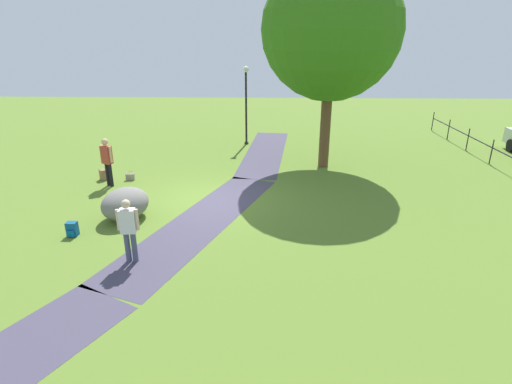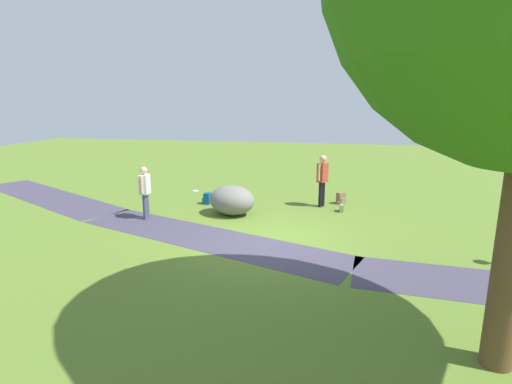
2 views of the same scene
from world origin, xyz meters
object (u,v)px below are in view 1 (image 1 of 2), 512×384
(man_near_boulder, at_px, (128,227))
(large_shade_tree, at_px, (331,30))
(backpack_by_boulder, at_px, (72,229))
(lamp_post, at_px, (246,98))
(handbag_on_grass, at_px, (130,176))
(spare_backpack_on_lawn, at_px, (103,175))
(woman_with_handbag, at_px, (107,159))
(lawn_boulder, at_px, (125,204))

(man_near_boulder, bearing_deg, large_shade_tree, 144.71)
(backpack_by_boulder, bearing_deg, lamp_post, 157.54)
(large_shade_tree, relative_size, handbag_on_grass, 24.64)
(spare_backpack_on_lawn, bearing_deg, handbag_on_grass, 90.27)
(large_shade_tree, height_order, spare_backpack_on_lawn, large_shade_tree)
(woman_with_handbag, relative_size, man_near_boulder, 1.09)
(woman_with_handbag, xyz_separation_m, handbag_on_grass, (-0.67, 0.52, -0.89))
(large_shade_tree, bearing_deg, backpack_by_boulder, -49.13)
(lamp_post, height_order, lawn_boulder, lamp_post)
(large_shade_tree, height_order, backpack_by_boulder, large_shade_tree)
(lawn_boulder, xyz_separation_m, backpack_by_boulder, (1.18, -1.10, -0.27))
(lamp_post, height_order, handbag_on_grass, lamp_post)
(man_near_boulder, height_order, backpack_by_boulder, man_near_boulder)
(man_near_boulder, bearing_deg, woman_with_handbag, -154.72)
(man_near_boulder, xyz_separation_m, spare_backpack_on_lawn, (-5.89, -2.97, -0.74))
(large_shade_tree, height_order, woman_with_handbag, large_shade_tree)
(lamp_post, relative_size, backpack_by_boulder, 9.45)
(man_near_boulder, height_order, handbag_on_grass, man_near_boulder)
(large_shade_tree, distance_m, lamp_post, 5.81)
(large_shade_tree, height_order, lamp_post, large_shade_tree)
(lamp_post, distance_m, handbag_on_grass, 7.30)
(lamp_post, xyz_separation_m, lawn_boulder, (9.05, -3.13, -1.85))
(handbag_on_grass, xyz_separation_m, spare_backpack_on_lawn, (0.00, -1.02, 0.05))
(woman_with_handbag, xyz_separation_m, man_near_boulder, (5.23, 2.47, -0.10))
(handbag_on_grass, relative_size, backpack_by_boulder, 0.81)
(large_shade_tree, xyz_separation_m, lamp_post, (-3.62, -3.41, -3.01))
(backpack_by_boulder, bearing_deg, large_shade_tree, 130.87)
(handbag_on_grass, height_order, backpack_by_boulder, backpack_by_boulder)
(lamp_post, bearing_deg, large_shade_tree, 43.33)
(lawn_boulder, xyz_separation_m, man_near_boulder, (2.46, 0.95, 0.46))
(man_near_boulder, height_order, spare_backpack_on_lawn, man_near_boulder)
(large_shade_tree, bearing_deg, handbag_on_grass, -75.15)
(lawn_boulder, relative_size, woman_with_handbag, 1.07)
(large_shade_tree, distance_m, backpack_by_boulder, 11.34)
(backpack_by_boulder, height_order, spare_backpack_on_lawn, same)
(lamp_post, relative_size, lawn_boulder, 2.01)
(woman_with_handbag, height_order, handbag_on_grass, woman_with_handbag)
(lawn_boulder, relative_size, handbag_on_grass, 5.81)
(large_shade_tree, distance_m, man_near_boulder, 10.63)
(woman_with_handbag, bearing_deg, lamp_post, 143.53)
(man_near_boulder, bearing_deg, spare_backpack_on_lawn, -153.25)
(lawn_boulder, relative_size, spare_backpack_on_lawn, 4.71)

